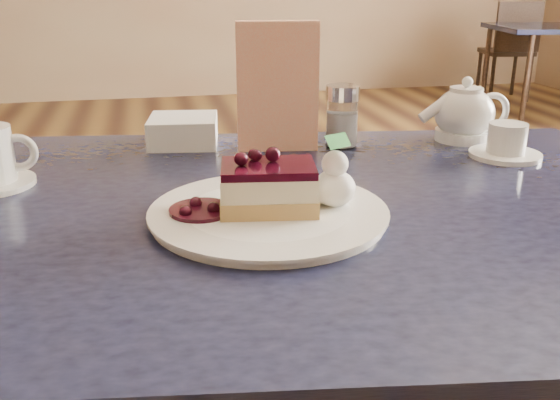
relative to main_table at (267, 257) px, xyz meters
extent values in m
cube|color=#1A1E3A|center=(0.00, 0.00, 0.06)|extent=(1.32, 0.98, 0.04)
cylinder|color=#37241A|center=(0.59, 0.26, -0.32)|extent=(0.05, 0.05, 0.72)
cylinder|color=white|center=(-0.01, -0.05, 0.09)|extent=(0.30, 0.30, 0.01)
cube|color=tan|center=(-0.01, -0.05, 0.10)|extent=(0.13, 0.10, 0.02)
cube|color=beige|center=(-0.01, -0.05, 0.13)|extent=(0.13, 0.10, 0.03)
cube|color=black|center=(-0.01, -0.05, 0.15)|extent=(0.13, 0.10, 0.01)
ellipsoid|color=white|center=(0.08, -0.05, 0.12)|extent=(0.06, 0.06, 0.05)
cylinder|color=black|center=(-0.09, -0.04, 0.09)|extent=(0.08, 0.08, 0.01)
torus|color=white|center=(-0.34, 0.17, 0.13)|extent=(0.06, 0.01, 0.06)
cylinder|color=white|center=(0.45, 0.14, 0.08)|extent=(0.12, 0.12, 0.01)
cylinder|color=white|center=(0.45, 0.14, 0.11)|extent=(0.06, 0.06, 0.05)
ellipsoid|color=white|center=(0.43, 0.26, 0.13)|extent=(0.11, 0.11, 0.09)
cylinder|color=white|center=(0.43, 0.26, 0.18)|extent=(0.06, 0.06, 0.01)
cylinder|color=white|center=(0.35, 0.26, 0.13)|extent=(0.06, 0.02, 0.05)
cube|color=beige|center=(0.07, 0.28, 0.19)|extent=(0.14, 0.05, 0.22)
cylinder|color=white|center=(0.19, 0.27, 0.12)|extent=(0.06, 0.06, 0.09)
cylinder|color=silver|center=(0.19, 0.27, 0.18)|extent=(0.06, 0.06, 0.03)
cube|color=white|center=(-0.09, 0.35, 0.10)|extent=(0.14, 0.14, 0.05)
cube|color=#1A1E3A|center=(2.96, 3.59, -0.02)|extent=(1.01, 0.86, 0.04)
cylinder|color=#37241A|center=(2.58, 3.30, -0.36)|extent=(0.04, 0.04, 0.64)
cylinder|color=#37241A|center=(2.58, 3.88, -0.36)|extent=(0.04, 0.04, 0.64)
camera|label=1|loc=(-0.15, -0.79, 0.38)|focal=40.00mm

